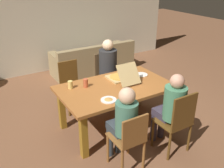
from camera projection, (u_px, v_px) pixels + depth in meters
ground_plane at (115, 126)px, 4.33m from camera, size 20.00×20.00×0.00m
back_wall at (48, 14)px, 6.19m from camera, size 7.08×0.12×2.90m
dining_table at (115, 92)px, 4.06m from camera, size 1.80×1.09×0.76m
chair_0 at (130, 139)px, 3.20m from camera, size 0.40×0.41×0.88m
person_0 at (124, 120)px, 3.23m from camera, size 0.29×0.49×1.19m
chair_1 at (178, 120)px, 3.49m from camera, size 0.44×0.41×0.98m
person_1 at (171, 106)px, 3.55m from camera, size 0.31×0.50×1.22m
chair_2 at (106, 75)px, 5.08m from camera, size 0.42×0.39×0.95m
person_2 at (109, 66)px, 4.88m from camera, size 0.35×0.54×1.27m
chair_3 at (71, 85)px, 4.70m from camera, size 0.39×0.40×0.94m
pizza_box_0 at (121, 77)px, 4.24m from camera, size 0.37×0.57×0.34m
plate_0 at (109, 100)px, 3.59m from camera, size 0.23×0.23×0.03m
plate_1 at (127, 95)px, 3.73m from camera, size 0.20×0.20×0.03m
plate_2 at (142, 75)px, 4.44m from camera, size 0.22×0.22×0.01m
drinking_glass_0 at (86, 83)px, 3.96m from camera, size 0.08×0.08×0.14m
drinking_glass_1 at (70, 85)px, 3.92m from camera, size 0.08×0.08×0.13m
couch at (93, 62)px, 6.46m from camera, size 2.09×0.79×0.78m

